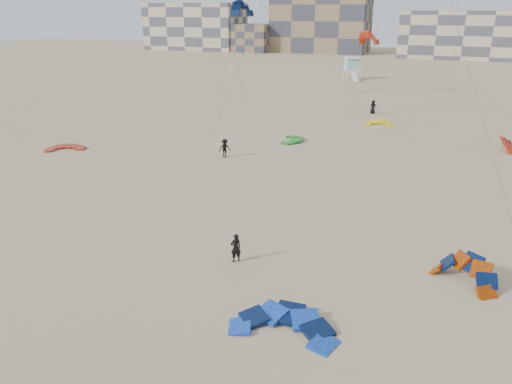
% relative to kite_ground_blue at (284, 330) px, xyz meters
% --- Properties ---
extents(ground, '(320.00, 320.00, 0.00)m').
position_rel_kite_ground_blue_xyz_m(ground, '(-4.55, 1.51, 0.00)').
color(ground, tan).
rests_on(ground, ground).
extents(kite_ground_blue, '(4.40, 4.62, 1.69)m').
position_rel_kite_ground_blue_xyz_m(kite_ground_blue, '(0.00, 0.00, 0.00)').
color(kite_ground_blue, blue).
rests_on(kite_ground_blue, ground).
extents(kite_ground_orange, '(4.60, 4.61, 3.35)m').
position_rel_kite_ground_blue_xyz_m(kite_ground_orange, '(7.09, 7.07, 0.00)').
color(kite_ground_orange, '#DE4700').
rests_on(kite_ground_orange, ground).
extents(kite_ground_red, '(4.85, 4.90, 0.64)m').
position_rel_kite_ground_blue_xyz_m(kite_ground_red, '(-28.86, 19.39, 0.00)').
color(kite_ground_red, '#B53A1B').
rests_on(kite_ground_red, ground).
extents(kite_ground_green, '(3.85, 3.66, 0.88)m').
position_rel_kite_ground_blue_xyz_m(kite_ground_green, '(-9.58, 30.61, 0.00)').
color(kite_ground_green, '#21881A').
rests_on(kite_ground_green, ground).
extents(kite_ground_red_far, '(3.63, 3.58, 3.41)m').
position_rel_kite_ground_blue_xyz_m(kite_ground_red_far, '(10.96, 34.84, 0.00)').
color(kite_ground_red_far, '#B53A1B').
rests_on(kite_ground_red_far, ground).
extents(kite_ground_yellow, '(3.52, 3.70, 1.48)m').
position_rel_kite_ground_blue_xyz_m(kite_ground_yellow, '(-2.28, 41.43, 0.00)').
color(kite_ground_yellow, yellow).
rests_on(kite_ground_yellow, ground).
extents(kitesurfer_main, '(0.70, 0.69, 1.62)m').
position_rel_kite_ground_blue_xyz_m(kitesurfer_main, '(-4.37, 4.84, 0.81)').
color(kitesurfer_main, black).
rests_on(kitesurfer_main, ground).
extents(kitesurfer_c, '(1.23, 1.22, 1.71)m').
position_rel_kite_ground_blue_xyz_m(kitesurfer_c, '(-13.38, 22.66, 0.85)').
color(kitesurfer_c, black).
rests_on(kitesurfer_c, ground).
extents(kitesurfer_e, '(0.98, 0.82, 1.72)m').
position_rel_kite_ground_blue_xyz_m(kitesurfer_e, '(-4.15, 47.78, 0.86)').
color(kitesurfer_e, black).
rests_on(kitesurfer_e, ground).
extents(kite_fly_navy, '(4.91, 5.97, 13.13)m').
position_rel_kite_ground_blue_xyz_m(kite_fly_navy, '(-23.46, 50.23, 12.47)').
color(kite_fly_navy, '#061941').
rests_on(kite_fly_navy, ground).
extents(kite_fly_red, '(5.45, 5.20, 9.05)m').
position_rel_kite_ground_blue_xyz_m(kite_fly_red, '(-7.44, 59.98, 8.47)').
color(kite_fly_red, '#B53A1B').
rests_on(kite_fly_red, ground).
extents(lifeguard_tower_far, '(3.85, 6.10, 4.08)m').
position_rel_kite_ground_blue_xyz_m(lifeguard_tower_far, '(-13.28, 78.43, 2.02)').
color(lifeguard_tower_far, white).
rests_on(lifeguard_tower_far, ground).
extents(condo_west_a, '(30.00, 15.00, 14.00)m').
position_rel_kite_ground_blue_xyz_m(condo_west_a, '(-74.55, 131.51, 7.00)').
color(condo_west_a, '#CBB295').
rests_on(condo_west_a, ground).
extents(condo_west_b, '(28.00, 14.00, 18.00)m').
position_rel_kite_ground_blue_xyz_m(condo_west_b, '(-34.55, 135.51, 9.00)').
color(condo_west_b, '#846C50').
rests_on(condo_west_b, ground).
extents(condo_mid, '(32.00, 16.00, 12.00)m').
position_rel_kite_ground_blue_xyz_m(condo_mid, '(5.45, 131.51, 6.00)').
color(condo_mid, '#CBB295').
rests_on(condo_mid, ground).
extents(condo_fill_left, '(12.00, 10.00, 8.00)m').
position_rel_kite_ground_blue_xyz_m(condo_fill_left, '(-54.55, 129.51, 4.00)').
color(condo_fill_left, '#846C50').
rests_on(condo_fill_left, ground).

